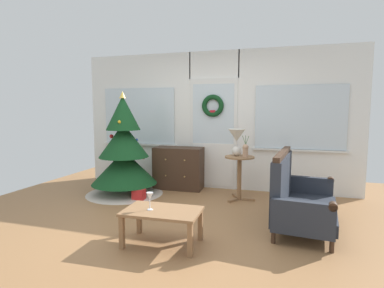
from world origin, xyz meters
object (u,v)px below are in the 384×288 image
at_px(flower_vase, 245,150).
at_px(gift_box, 139,195).
at_px(christmas_tree, 124,155).
at_px(dresser_cabinet, 179,168).
at_px(side_table, 239,169).
at_px(table_lamp, 237,139).
at_px(settee_sofa, 297,198).
at_px(coffee_table, 162,215).
at_px(wine_glass, 150,197).

height_order(flower_vase, gift_box, flower_vase).
bearing_deg(christmas_tree, dresser_cabinet, 38.40).
relative_size(side_table, table_lamp, 1.65).
bearing_deg(flower_vase, side_table, 149.04).
distance_m(dresser_cabinet, side_table, 1.28).
height_order(settee_sofa, side_table, settee_sofa).
bearing_deg(flower_vase, coffee_table, -108.91).
bearing_deg(gift_box, wine_glass, -58.95).
relative_size(side_table, flower_vase, 2.08).
relative_size(flower_vase, gift_box, 1.88).
xyz_separation_m(christmas_tree, settee_sofa, (2.87, -0.73, -0.31)).
xyz_separation_m(christmas_tree, gift_box, (0.42, -0.29, -0.59)).
bearing_deg(table_lamp, flower_vase, -32.01).
relative_size(side_table, wine_glass, 3.72).
xyz_separation_m(table_lamp, gift_box, (-1.51, -0.55, -0.92)).
height_order(dresser_cabinet, wine_glass, dresser_cabinet).
xyz_separation_m(christmas_tree, table_lamp, (1.93, 0.26, 0.32)).
bearing_deg(table_lamp, settee_sofa, -46.47).
distance_m(dresser_cabinet, gift_box, 1.03).
xyz_separation_m(table_lamp, wine_glass, (-0.62, -2.03, -0.48)).
relative_size(table_lamp, flower_vase, 1.26).
distance_m(side_table, coffee_table, 2.04).
height_order(side_table, coffee_table, side_table).
bearing_deg(dresser_cabinet, coffee_table, -74.50).
bearing_deg(wine_glass, christmas_tree, 126.61).
bearing_deg(table_lamp, side_table, -33.69).
bearing_deg(flower_vase, table_lamp, 147.99).
bearing_deg(table_lamp, gift_box, -160.07).
bearing_deg(side_table, settee_sofa, -47.18).
bearing_deg(gift_box, settee_sofa, -10.22).
xyz_separation_m(table_lamp, coffee_table, (-0.49, -1.99, -0.68)).
xyz_separation_m(settee_sofa, coffee_table, (-1.43, -1.00, -0.04)).
relative_size(settee_sofa, wine_glass, 7.39).
bearing_deg(coffee_table, dresser_cabinet, 105.50).
xyz_separation_m(flower_vase, coffee_table, (-0.65, -1.89, -0.51)).
distance_m(settee_sofa, wine_glass, 1.88).
height_order(christmas_tree, side_table, christmas_tree).
bearing_deg(christmas_tree, gift_box, -34.28).
xyz_separation_m(dresser_cabinet, table_lamp, (1.14, -0.37, 0.62)).
bearing_deg(christmas_tree, settee_sofa, -14.26).
bearing_deg(flower_vase, dresser_cabinet, 160.29).
bearing_deg(wine_glass, gift_box, 121.05).
distance_m(christmas_tree, side_table, 2.01).
distance_m(table_lamp, coffee_table, 2.16).
height_order(christmas_tree, wine_glass, christmas_tree).
height_order(dresser_cabinet, coffee_table, dresser_cabinet).
bearing_deg(settee_sofa, flower_vase, 131.24).
distance_m(dresser_cabinet, flower_vase, 1.46).
bearing_deg(coffee_table, table_lamp, 76.23).
xyz_separation_m(side_table, table_lamp, (-0.06, 0.04, 0.50)).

